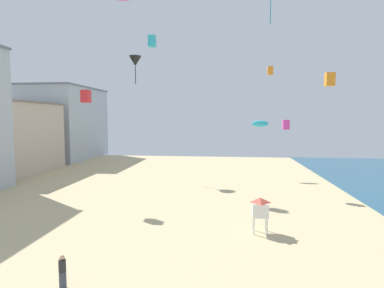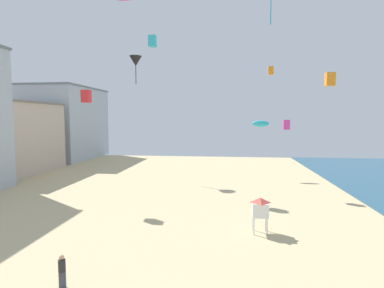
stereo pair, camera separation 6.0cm
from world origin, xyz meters
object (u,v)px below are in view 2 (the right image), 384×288
(kite_flyer, at_px, (62,269))
(kite_magenta_box, at_px, (286,125))
(lifeguard_stand, at_px, (260,208))
(kite_cyan_parafoil, at_px, (261,124))
(kite_black_delta, at_px, (136,61))
(kite_cyan_box, at_px, (152,41))
(kite_red_box, at_px, (86,96))
(kite_orange_box_2, at_px, (271,71))
(kite_orange_box, at_px, (330,79))

(kite_flyer, bearing_deg, kite_magenta_box, -46.30)
(lifeguard_stand, xyz_separation_m, kite_cyan_parafoil, (2.17, 21.58, 5.58))
(lifeguard_stand, bearing_deg, kite_black_delta, 143.38)
(kite_cyan_parafoil, bearing_deg, kite_flyer, -112.40)
(lifeguard_stand, height_order, kite_black_delta, kite_black_delta)
(kite_flyer, relative_size, kite_cyan_box, 1.24)
(kite_red_box, bearing_deg, kite_black_delta, 87.60)
(lifeguard_stand, xyz_separation_m, kite_cyan_box, (-11.40, 14.93, 15.51))
(kite_cyan_box, bearing_deg, kite_black_delta, 122.19)
(kite_magenta_box, distance_m, kite_orange_box_2, 7.02)
(kite_orange_box, xyz_separation_m, kite_orange_box_2, (-2.98, 11.68, 2.51))
(kite_black_delta, xyz_separation_m, kite_cyan_parafoil, (17.63, 0.20, -8.85))
(kite_cyan_box, bearing_deg, kite_magenta_box, -10.09)
(kite_black_delta, height_order, kite_orange_box, kite_black_delta)
(kite_flyer, height_order, lifeguard_stand, lifeguard_stand)
(kite_cyan_parafoil, xyz_separation_m, kite_cyan_box, (-13.57, -6.65, 9.93))
(kite_cyan_box, distance_m, kite_orange_box_2, 14.41)
(kite_black_delta, xyz_separation_m, kite_cyan_box, (4.06, -6.45, 1.08))
(kite_flyer, bearing_deg, kite_cyan_box, -8.83)
(kite_cyan_box, bearing_deg, lifeguard_stand, -52.64)
(kite_cyan_parafoil, relative_size, kite_orange_box_2, 2.42)
(kite_magenta_box, relative_size, kite_orange_box_2, 1.11)
(lifeguard_stand, relative_size, kite_magenta_box, 2.45)
(kite_cyan_parafoil, bearing_deg, kite_red_box, -141.25)
(kite_black_delta, relative_size, kite_orange_box, 3.85)
(kite_flyer, xyz_separation_m, kite_orange_box, (15.66, 11.83, 10.24))
(kite_orange_box, distance_m, kite_cyan_box, 21.32)
(kite_cyan_box, height_order, kite_orange_box_2, kite_cyan_box)
(kite_orange_box, xyz_separation_m, kite_cyan_parafoil, (-3.34, 18.08, -3.74))
(kite_flyer, relative_size, kite_magenta_box, 1.58)
(kite_flyer, relative_size, kite_red_box, 1.35)
(lifeguard_stand, distance_m, kite_orange_box_2, 19.41)
(kite_red_box, xyz_separation_m, kite_orange_box_2, (18.59, 8.23, 3.39))
(kite_orange_box, xyz_separation_m, kite_magenta_box, (-1.60, 8.71, -3.69))
(kite_flyer, relative_size, kite_black_delta, 0.41)
(lifeguard_stand, bearing_deg, kite_red_box, 174.12)
(kite_magenta_box, distance_m, kite_red_box, 20.84)
(lifeguard_stand, bearing_deg, kite_orange_box_2, 98.05)
(kite_cyan_box, distance_m, kite_red_box, 11.64)
(lifeguard_stand, xyz_separation_m, kite_orange_box, (5.51, 3.50, 9.32))
(kite_black_delta, distance_m, kite_cyan_parafoil, 19.73)
(kite_flyer, bearing_deg, kite_cyan_parafoil, -34.28)
(kite_flyer, height_order, kite_orange_box, kite_orange_box)
(kite_orange_box, relative_size, kite_red_box, 0.85)
(lifeguard_stand, bearing_deg, kite_magenta_box, 89.74)
(kite_magenta_box, height_order, kite_red_box, kite_red_box)
(kite_magenta_box, xyz_separation_m, kite_cyan_parafoil, (-1.74, 9.37, -0.05))
(kite_orange_box, distance_m, kite_red_box, 21.86)
(kite_red_box, distance_m, kite_orange_box_2, 20.61)
(kite_black_delta, bearing_deg, kite_cyan_box, -57.81)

